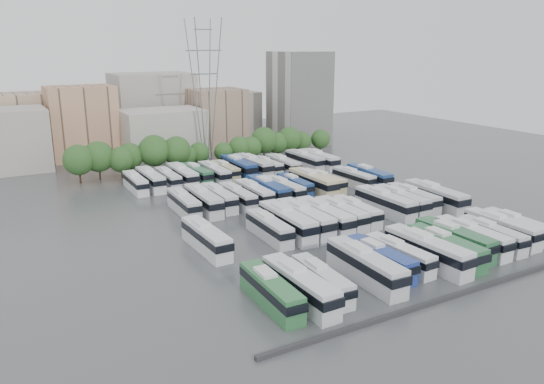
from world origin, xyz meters
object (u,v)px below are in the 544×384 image
apartment_tower (299,99)px  bus_r0_s8 (445,247)px  bus_r1_s7 (341,214)px  bus_r1_s5 (305,218)px  bus_r2_s3 (219,197)px  bus_r0_s10 (472,237)px  bus_r3_s12 (305,160)px  bus_r3_s9 (267,166)px  bus_r3_s10 (283,165)px  bus_r2_s9 (313,182)px  electricity_pylon (205,84)px  bus_r2_s13 (369,176)px  bus_r1_s12 (413,198)px  bus_r2_s6 (268,190)px  bus_r0_s11 (491,235)px  bus_r2_s4 (238,197)px  bus_r1_s3 (269,227)px  bus_r0_s1 (300,286)px  bus_r1_s13 (435,196)px  bus_r3_s2 (168,178)px  bus_r3_s3 (182,175)px  bus_r3_s7 (238,167)px  bus_r0_s12 (502,228)px  bus_r2_s7 (284,189)px  bus_r0_s9 (454,239)px  bus_r3_s4 (196,174)px  bus_r0_s13 (516,226)px  bus_r0_s4 (365,266)px  bus_r1_s10 (385,203)px  bus_r2_s8 (295,185)px  bus_r1_s4 (287,222)px  bus_r2_s10 (324,181)px  bus_r2_s12 (354,178)px  bus_r0_s0 (271,291)px  bus_r0_s7 (427,250)px  bus_r1_s6 (324,216)px  bus_r3_s1 (150,179)px  bus_r2_s5 (254,193)px  bus_r1_s11 (400,201)px  bus_r0_s2 (322,280)px  bus_r0_s5 (380,259)px  bus_r1_s0 (206,238)px  bus_r3_s8 (253,165)px  bus_r0_s6 (399,254)px  bus_r3_s0 (135,182)px  bus_r2_s2 (203,200)px  bus_r1_s8 (356,211)px

apartment_tower → bus_r0_s8: 88.33m
bus_r1_s7 → bus_r1_s5: bearing=178.1°
bus_r1_s5 → bus_r2_s3: bus_r1_s5 is taller
bus_r0_s10 → bus_r3_s12: bus_r3_s12 is taller
bus_r3_s9 → bus_r3_s10: size_ratio=0.90×
bus_r2_s9 → bus_r3_s9: (0.15, 18.69, -0.42)m
electricity_pylon → bus_r2_s13: electricity_pylon is taller
bus_r1_s12 → bus_r2_s6: bus_r2_s6 is taller
bus_r0_s11 → bus_r2_s4: bus_r2_s4 is taller
bus_r1_s3 → bus_r2_s13: bearing=29.3°
bus_r0_s1 → bus_r3_s12: (36.39, 55.42, -0.00)m
bus_r0_s8 → bus_r2_s6: bearing=100.9°
bus_r1_s13 → bus_r3_s2: bearing=136.7°
bus_r3_s3 → bus_r3_s7: (13.21, 0.73, 0.13)m
bus_r0_s12 → bus_r2_s7: (-16.65, 35.00, -0.10)m
bus_r0_s9 → bus_r1_s5: bearing=125.6°
bus_r0_s12 → bus_r3_s4: (-26.55, 54.18, -0.07)m
bus_r0_s10 → bus_r0_s13: bearing=2.3°
bus_r0_s4 → bus_r1_s12: bus_r0_s4 is taller
bus_r1_s7 → bus_r1_s10: bus_r1_s10 is taller
bus_r0_s4 → bus_r2_s7: bearing=76.9°
bus_r2_s8 → bus_r1_s4: bearing=-123.0°
bus_r2_s8 → bus_r3_s3: (-16.58, 17.29, 0.26)m
bus_r2_s10 → bus_r3_s2: 31.72m
bus_r2_s10 → bus_r2_s12: bearing=-7.0°
bus_r2_s10 → bus_r3_s10: bearing=86.5°
bus_r0_s0 → bus_r2_s9: size_ratio=0.87×
bus_r0_s0 → bus_r2_s10: 49.45m
bus_r3_s4 → bus_r2_s8: bearing=-55.7°
bus_r3_s3 → bus_r0_s4: bearing=-86.6°
bus_r0_s7 → bus_r3_s10: (9.84, 53.73, -0.19)m
bus_r1_s6 → electricity_pylon: bearing=86.2°
electricity_pylon → bus_r0_s12: (16.13, -73.31, -16.78)m
bus_r0_s9 → bus_r0_s11: size_ratio=1.11×
bus_r3_s1 → bus_r2_s5: bearing=-55.5°
bus_r1_s11 → bus_r0_s2: bearing=-146.0°
bus_r0_s1 → bus_r0_s5: bearing=7.6°
bus_r1_s0 → bus_r1_s13: 43.11m
bus_r0_s8 → bus_r3_s3: (-16.69, 55.30, 0.04)m
bus_r2_s8 → bus_r3_s8: bearing=91.8°
bus_r0_s0 → bus_r3_s4: (13.09, 55.22, 0.00)m
bus_r0_s6 → bus_r2_s3: size_ratio=0.95×
bus_r2_s10 → bus_r3_s0: bus_r2_s10 is taller
bus_r1_s5 → bus_r0_s7: bearing=-69.9°
bus_r0_s0 → bus_r3_s7: (23.07, 55.68, 0.26)m
bus_r0_s4 → bus_r2_s2: size_ratio=1.04×
bus_r2_s12 → bus_r2_s13: bus_r2_s13 is taller
bus_r1_s10 → bus_r2_s13: size_ratio=1.05×
bus_r0_s8 → bus_r2_s5: bearing=105.7°
bus_r1_s8 → bus_r2_s8: (0.04, 19.14, -0.04)m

